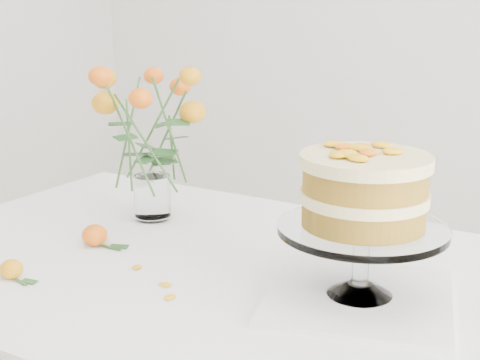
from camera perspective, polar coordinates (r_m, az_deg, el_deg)
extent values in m
cube|color=tan|center=(1.38, -2.15, -8.15)|extent=(1.40, 0.90, 0.04)
cylinder|color=tan|center=(2.15, -10.80, -10.58)|extent=(0.06, 0.06, 0.71)
cube|color=white|center=(1.37, -2.16, -7.26)|extent=(1.42, 0.92, 0.01)
cube|color=white|center=(1.78, 5.94, -5.49)|extent=(1.42, 0.01, 0.20)
cube|color=white|center=(1.23, 10.12, -9.76)|extent=(0.39, 0.39, 0.01)
cylinder|color=white|center=(1.20, 10.28, -6.53)|extent=(0.03, 0.03, 0.10)
cylinder|color=white|center=(1.18, 10.41, -4.09)|extent=(0.30, 0.30, 0.01)
cylinder|color=olive|center=(1.17, 10.47, -2.81)|extent=(0.26, 0.26, 0.04)
cylinder|color=#FFF8A4|center=(1.16, 10.54, -1.37)|extent=(0.27, 0.27, 0.02)
cylinder|color=olive|center=(1.16, 10.61, 0.10)|extent=(0.26, 0.26, 0.04)
cylinder|color=#FFF8A4|center=(1.15, 10.69, 1.63)|extent=(0.28, 0.28, 0.02)
cylinder|color=white|center=(1.65, -7.43, -3.19)|extent=(0.07, 0.07, 0.01)
cylinder|color=white|center=(1.63, -7.49, -1.35)|extent=(0.09, 0.09, 0.10)
ellipsoid|color=#F9A715|center=(1.36, -18.93, -7.20)|extent=(0.04, 0.04, 0.04)
cylinder|color=#315F26|center=(1.34, -18.29, -8.26)|extent=(0.05, 0.02, 0.00)
ellipsoid|color=#E3590B|center=(1.49, -12.30, -4.63)|extent=(0.06, 0.06, 0.05)
cylinder|color=#315F26|center=(1.47, -11.15, -5.68)|extent=(0.07, 0.01, 0.01)
ellipsoid|color=#FDB110|center=(1.36, -8.77, -7.37)|extent=(0.03, 0.02, 0.00)
ellipsoid|color=#FDB110|center=(1.27, -6.39, -8.88)|extent=(0.03, 0.02, 0.00)
ellipsoid|color=#FDB110|center=(1.22, -6.01, -9.93)|extent=(0.03, 0.02, 0.00)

